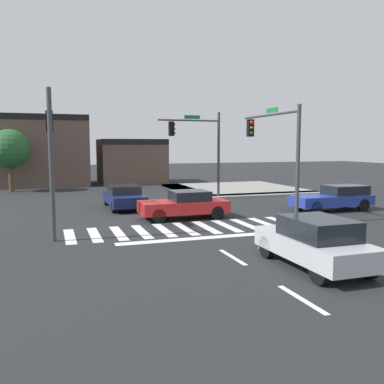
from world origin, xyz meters
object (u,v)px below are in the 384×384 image
(car_blue, at_px, (335,198))
(car_red, at_px, (185,205))
(car_silver, at_px, (315,242))
(car_navy, at_px, (124,196))
(traffic_signal_southeast, at_px, (274,140))
(traffic_signal_southwest, at_px, (50,138))
(traffic_signal_northeast, at_px, (198,141))
(roadside_tree, at_px, (10,149))

(car_blue, bearing_deg, car_red, -1.99)
(car_red, height_order, car_silver, car_silver)
(car_navy, xyz_separation_m, car_silver, (3.37, -13.80, 0.09))
(traffic_signal_southeast, bearing_deg, car_navy, 49.88)
(traffic_signal_southwest, height_order, car_red, traffic_signal_southwest)
(traffic_signal_southeast, distance_m, traffic_signal_northeast, 8.42)
(traffic_signal_southwest, relative_size, traffic_signal_southeast, 1.05)
(traffic_signal_southwest, distance_m, traffic_signal_southeast, 10.63)
(car_red, bearing_deg, car_navy, -62.55)
(car_navy, bearing_deg, traffic_signal_southeast, 49.88)
(car_red, bearing_deg, traffic_signal_southwest, 14.77)
(traffic_signal_northeast, height_order, car_red, traffic_signal_northeast)
(car_blue, xyz_separation_m, car_navy, (-11.06, 4.73, -0.04))
(car_blue, bearing_deg, traffic_signal_southeast, 10.96)
(car_red, distance_m, car_silver, 9.44)
(traffic_signal_southeast, bearing_deg, car_red, 74.99)
(traffic_signal_southeast, distance_m, car_navy, 9.25)
(traffic_signal_northeast, height_order, car_silver, traffic_signal_northeast)
(traffic_signal_southwest, distance_m, car_blue, 15.44)
(traffic_signal_southeast, xyz_separation_m, car_red, (-4.34, 1.16, -3.19))
(car_red, height_order, roadside_tree, roadside_tree)
(car_blue, relative_size, car_red, 1.05)
(traffic_signal_southeast, xyz_separation_m, traffic_signal_northeast, (-1.04, 8.35, 0.08))
(traffic_signal_southwest, bearing_deg, traffic_signal_southeast, -87.34)
(traffic_signal_southwest, xyz_separation_m, car_navy, (3.98, 6.09, -3.24))
(car_navy, distance_m, car_silver, 14.21)
(car_blue, xyz_separation_m, car_silver, (-7.69, -9.07, 0.05))
(traffic_signal_southeast, xyz_separation_m, car_blue, (4.43, 0.86, -3.16))
(car_blue, relative_size, roadside_tree, 0.92)
(traffic_signal_southeast, relative_size, car_blue, 1.22)
(car_red, relative_size, roadside_tree, 0.88)
(traffic_signal_southwest, relative_size, car_red, 1.33)
(car_red, bearing_deg, traffic_signal_southeast, 164.99)
(traffic_signal_southeast, height_order, car_silver, traffic_signal_southeast)
(traffic_signal_northeast, height_order, car_navy, traffic_signal_northeast)
(car_blue, height_order, car_red, car_blue)
(traffic_signal_southwest, distance_m, roadside_tree, 17.92)
(traffic_signal_southeast, distance_m, car_red, 5.51)
(traffic_signal_southwest, bearing_deg, car_blue, -84.87)
(car_navy, relative_size, car_red, 1.06)
(car_navy, bearing_deg, traffic_signal_southwest, -33.20)
(traffic_signal_southwest, xyz_separation_m, car_red, (6.28, 1.66, -3.23))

